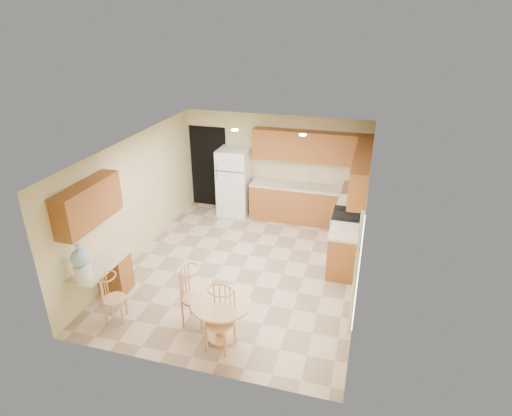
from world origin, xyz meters
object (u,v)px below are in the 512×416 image
(chair_table_a, at_px, (192,294))
(water_crock, at_px, (81,263))
(stove, at_px, (347,233))
(dining_table, at_px, (221,315))
(chair_table_b, at_px, (217,319))
(chair_desk, at_px, (110,296))
(refrigerator, at_px, (234,182))

(chair_table_a, height_order, water_crock, water_crock)
(chair_table_a, bearing_deg, stove, 143.32)
(dining_table, xyz_separation_m, chair_table_b, (0.05, -0.30, 0.17))
(chair_table_a, distance_m, chair_table_b, 0.75)
(chair_desk, xyz_separation_m, water_crock, (-0.45, 0.01, 0.53))
(stove, bearing_deg, water_crock, -139.94)
(chair_table_b, bearing_deg, water_crock, 3.93)
(chair_table_a, xyz_separation_m, chair_table_b, (0.60, -0.45, 0.00))
(chair_table_a, bearing_deg, chair_desk, -78.68)
(water_crock, bearing_deg, stove, 40.06)
(chair_table_b, bearing_deg, chair_table_a, -28.59)
(dining_table, relative_size, chair_table_a, 0.92)
(chair_table_a, height_order, chair_table_b, chair_table_b)
(chair_desk, bearing_deg, refrigerator, 155.68)
(chair_table_a, bearing_deg, dining_table, 73.39)
(refrigerator, bearing_deg, chair_table_a, -80.65)
(refrigerator, xyz_separation_m, dining_table, (1.25, -4.40, -0.39))
(dining_table, distance_m, chair_table_a, 0.59)
(chair_table_a, xyz_separation_m, water_crock, (-1.75, -0.27, 0.44))
(stove, relative_size, chair_desk, 1.29)
(chair_table_b, distance_m, water_crock, 2.40)
(dining_table, xyz_separation_m, water_crock, (-2.30, -0.12, 0.60))
(refrigerator, xyz_separation_m, chair_table_b, (1.30, -4.70, -0.23))
(refrigerator, bearing_deg, chair_table_b, -74.54)
(stove, height_order, chair_table_b, stove)
(stove, xyz_separation_m, chair_desk, (-3.47, -3.31, 0.05))
(dining_table, bearing_deg, stove, 62.93)
(stove, relative_size, dining_table, 1.18)
(chair_table_a, distance_m, chair_desk, 1.33)
(chair_table_b, height_order, water_crock, water_crock)
(chair_desk, bearing_deg, dining_table, 77.22)
(dining_table, bearing_deg, chair_table_a, 164.36)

